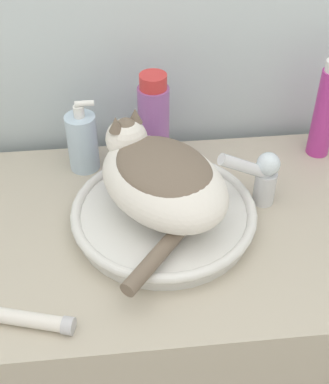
{
  "coord_description": "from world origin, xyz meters",
  "views": [
    {
      "loc": [
        -0.03,
        -0.47,
        1.57
      ],
      "look_at": [
        0.05,
        0.27,
        0.94
      ],
      "focal_mm": 50.0,
      "sensor_mm": 36.0,
      "label": 1
    }
  ],
  "objects": [
    {
      "name": "sink_basin",
      "position": [
        0.05,
        0.28,
        0.87
      ],
      "size": [
        0.36,
        0.36,
        0.04
      ],
      "color": "silver",
      "rests_on": "vanity_counter"
    },
    {
      "name": "mouthwash_bottle",
      "position": [
        0.05,
        0.49,
        0.95
      ],
      "size": [
        0.07,
        0.07,
        0.22
      ],
      "color": "#93569E",
      "rests_on": "vanity_counter"
    },
    {
      "name": "cream_tube",
      "position": [
        -0.19,
        0.07,
        0.86
      ],
      "size": [
        0.14,
        0.07,
        0.03
      ],
      "rotation": [
        0.0,
        0.0,
        -0.28
      ],
      "color": "silver",
      "rests_on": "vanity_counter"
    },
    {
      "name": "faucet",
      "position": [
        0.25,
        0.33,
        0.91
      ],
      "size": [
        0.13,
        0.06,
        0.14
      ],
      "rotation": [
        0.0,
        0.0,
        -2.93
      ],
      "color": "silver",
      "rests_on": "vanity_counter"
    },
    {
      "name": "soap_pump_bottle",
      "position": [
        -0.11,
        0.49,
        0.91
      ],
      "size": [
        0.07,
        0.07,
        0.17
      ],
      "color": "silver",
      "rests_on": "vanity_counter"
    },
    {
      "name": "cat",
      "position": [
        0.04,
        0.29,
        0.96
      ],
      "size": [
        0.32,
        0.39,
        0.16
      ],
      "rotation": [
        0.0,
        0.0,
        2.16
      ],
      "color": "silver",
      "rests_on": "sink_basin"
    },
    {
      "name": "shampoo_bottle_tall",
      "position": [
        0.43,
        0.49,
        0.95
      ],
      "size": [
        0.05,
        0.05,
        0.23
      ],
      "color": "#B2338C",
      "rests_on": "vanity_counter"
    },
    {
      "name": "vanity_counter",
      "position": [
        0.0,
        0.28,
        0.42
      ],
      "size": [
        1.05,
        0.56,
        0.84
      ],
      "color": "#B2A893",
      "rests_on": "ground_plane"
    }
  ]
}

